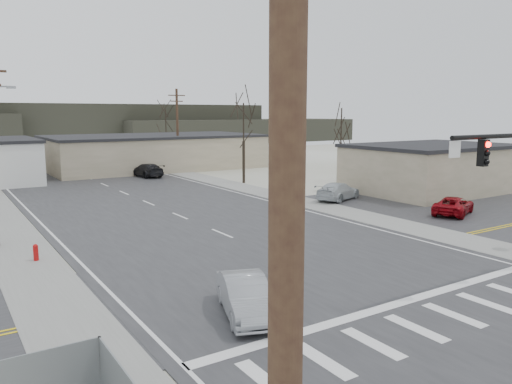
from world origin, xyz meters
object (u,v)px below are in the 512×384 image
fire_hydrant (36,252)px  car_parked_red (453,206)px  car_far_b (33,164)px  car_parked_silver (338,191)px  sedan_crossing (245,296)px  car_far_a (147,170)px

fire_hydrant → car_parked_red: car_parked_red is taller
car_far_b → car_parked_silver: car_parked_silver is taller
fire_hydrant → sedan_crossing: sedan_crossing is taller
sedan_crossing → car_far_a: size_ratio=0.83×
sedan_crossing → car_far_b: sedan_crossing is taller
fire_hydrant → car_far_b: 43.03m
sedan_crossing → car_far_b: 53.54m
fire_hydrant → sedan_crossing: size_ratio=0.21×
car_far_a → car_parked_silver: bearing=101.9°
car_far_a → car_parked_silver: size_ratio=1.03×
fire_hydrant → car_parked_red: size_ratio=0.19×
fire_hydrant → car_far_a: bearing=60.1°
sedan_crossing → car_parked_red: bearing=38.0°
car_far_b → car_parked_silver: bearing=-66.4°
car_parked_red → car_far_b: bearing=0.0°
car_parked_red → car_far_a: bearing=-4.9°
sedan_crossing → car_far_b: size_ratio=1.13×
fire_hydrant → sedan_crossing: 12.11m
car_far_b → car_parked_red: size_ratio=0.83×
sedan_crossing → car_parked_silver: (18.74, 16.00, 0.01)m
sedan_crossing → car_parked_silver: bearing=60.1°
car_far_a → car_parked_red: 33.42m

